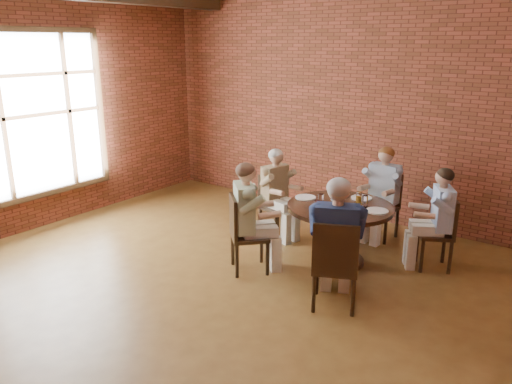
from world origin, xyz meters
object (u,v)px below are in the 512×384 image
Objects in this scene: chair_b at (384,203)px; chair_c at (274,202)px; chair_a at (442,230)px; chair_d at (242,231)px; diner_d at (249,218)px; dining_table at (339,223)px; diner_a at (437,219)px; diner_c at (277,194)px; chair_e at (335,263)px; smartphone at (348,216)px; diner_b at (382,194)px; diner_e at (336,243)px.

chair_c is (-1.26, -0.87, -0.01)m from chair_b.
chair_c is at bearing -111.57° from chair_a.
chair_d is 0.18m from diner_d.
dining_table is 1.03× the size of diner_a.
diner_c is at bearing -111.57° from diner_a.
chair_c is 2.12m from chair_e.
diner_a is 2.17m from chair_c.
chair_a is 0.71× the size of diner_a.
diner_a is (-0.06, -0.04, 0.13)m from chair_a.
dining_table is at bearing -90.00° from chair_b.
dining_table is 1.16m from chair_b.
chair_a is 7.14× the size of smartphone.
chair_c is at bearing 165.84° from dining_table.
diner_b is 0.93× the size of diner_e.
diner_a reaches higher than chair_a.
chair_b is at bearing -105.45° from diner_e.
diner_a is at bearing -134.78° from diner_e.
chair_d reaches higher than smartphone.
chair_e is 0.81m from smartphone.
diner_c is at bearing -64.69° from chair_e.
diner_e reaches higher than chair_a.
smartphone is at bearing -79.51° from chair_b.
dining_table is at bearing -90.00° from chair_d.
chair_e reaches higher than dining_table.
diner_d is at bearing -145.80° from chair_c.
chair_b is at bearing -70.12° from diner_d.
diner_e reaches higher than diner_d.
chair_d is at bearing -110.38° from diner_b.
diner_c reaches higher than chair_e.
chair_e is (0.48, -1.04, -0.01)m from dining_table.
chair_a is 0.95× the size of chair_d.
chair_e is at bearing -60.48° from smartphone.
chair_a is 0.69× the size of diner_b.
diner_a is at bearing -29.62° from chair_b.
chair_c is at bearing -63.83° from chair_e.
chair_b is 0.69× the size of diner_d.
diner_d reaches higher than diner_a.
chair_e reaches higher than chair_a.
chair_b is at bearing -149.96° from chair_a.
chair_a is at bearing -98.80° from chair_d.
chair_e reaches higher than smartphone.
diner_e is at bearing -65.20° from dining_table.
diner_c is at bearing 165.84° from dining_table.
smartphone is at bearing -98.85° from chair_c.
chair_e is 0.19m from diner_e.
diner_b is 1.49m from chair_c.
dining_table is 1.02× the size of diner_c.
diner_b is at bearing -104.93° from diner_e.
diner_d is (0.40, -1.10, 0.17)m from chair_c.
diner_d is 1.21m from diner_e.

